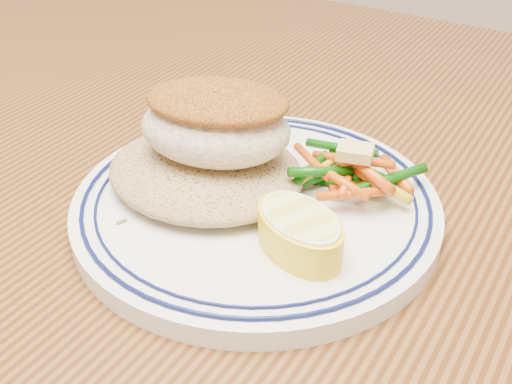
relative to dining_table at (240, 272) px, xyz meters
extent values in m
cube|color=#44240D|center=(0.00, 0.00, 0.08)|extent=(1.50, 0.90, 0.04)
cylinder|color=#44240D|center=(-0.68, 0.38, -0.30)|extent=(0.07, 0.07, 0.71)
cylinder|color=white|center=(0.04, -0.04, 0.10)|extent=(0.26, 0.26, 0.01)
torus|color=#0A113F|center=(0.04, -0.04, 0.11)|extent=(0.24, 0.24, 0.00)
torus|color=#0A113F|center=(0.04, -0.04, 0.11)|extent=(0.22, 0.22, 0.00)
ellipsoid|color=olive|center=(0.00, -0.04, 0.13)|extent=(0.15, 0.13, 0.03)
ellipsoid|color=beige|center=(0.00, -0.03, 0.16)|extent=(0.12, 0.10, 0.05)
ellipsoid|color=#935317|center=(0.00, -0.03, 0.18)|extent=(0.12, 0.10, 0.02)
cylinder|color=#0B4B09|center=(0.09, 0.01, 0.11)|extent=(0.05, 0.02, 0.01)
cylinder|color=#CF4B0A|center=(0.11, 0.04, 0.12)|extent=(0.04, 0.05, 0.01)
cylinder|color=#0B4B09|center=(0.07, 0.00, 0.12)|extent=(0.03, 0.05, 0.01)
cylinder|color=#CF4B0A|center=(0.06, 0.02, 0.12)|extent=(0.02, 0.05, 0.01)
cylinder|color=#0B4B09|center=(0.09, 0.03, 0.12)|extent=(0.06, 0.02, 0.01)
cylinder|color=#CF4B0A|center=(0.10, 0.01, 0.12)|extent=(0.03, 0.04, 0.01)
cylinder|color=#CF4B0A|center=(0.09, 0.02, 0.12)|extent=(0.04, 0.04, 0.01)
cylinder|color=gold|center=(0.11, 0.01, 0.12)|extent=(0.05, 0.02, 0.01)
cylinder|color=#0B4B09|center=(0.12, 0.02, 0.13)|extent=(0.04, 0.06, 0.01)
cylinder|color=gold|center=(0.06, -0.01, 0.12)|extent=(0.03, 0.06, 0.01)
cylinder|color=#0B4B09|center=(0.09, 0.03, 0.13)|extent=(0.02, 0.05, 0.01)
cylinder|color=#CF4B0A|center=(0.10, -0.02, 0.13)|extent=(0.04, 0.03, 0.01)
cylinder|color=#0B4B09|center=(0.07, 0.03, 0.13)|extent=(0.06, 0.01, 0.01)
cylinder|color=#CF4B0A|center=(0.09, 0.00, 0.13)|extent=(0.02, 0.05, 0.01)
cylinder|color=#0B4B09|center=(0.06, 0.00, 0.13)|extent=(0.01, 0.05, 0.01)
cylinder|color=#CF4B0A|center=(0.10, 0.01, 0.13)|extent=(0.05, 0.03, 0.01)
cylinder|color=#CF4B0A|center=(0.09, -0.01, 0.13)|extent=(0.05, 0.02, 0.01)
cylinder|color=#CF4B0A|center=(0.06, 0.00, 0.13)|extent=(0.04, 0.03, 0.01)
cylinder|color=#CF4B0A|center=(0.09, 0.02, 0.13)|extent=(0.06, 0.01, 0.01)
cylinder|color=#0B4B09|center=(0.08, -0.01, 0.13)|extent=(0.04, 0.04, 0.01)
cylinder|color=#CF4B0A|center=(0.10, 0.00, 0.14)|extent=(0.05, 0.03, 0.01)
cube|color=#D9C36A|center=(0.09, 0.01, 0.14)|extent=(0.03, 0.02, 0.01)
torus|color=white|center=(0.09, -0.07, 0.14)|extent=(0.08, 0.08, 0.00)
camera|label=1|loc=(0.23, -0.35, 0.36)|focal=45.00mm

